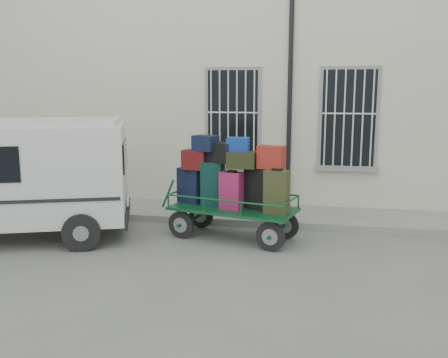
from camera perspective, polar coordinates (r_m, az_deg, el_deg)
ground at (r=9.48m, az=0.34°, el=-7.69°), size 80.00×80.00×0.00m
building at (r=14.46m, az=4.31°, el=10.59°), size 24.00×5.15×6.00m
sidewalk at (r=11.55m, az=2.29°, el=-3.99°), size 24.00×1.70×0.15m
luggage_cart at (r=9.72m, az=0.81°, el=-0.69°), size 2.91×1.68×2.02m
van at (r=10.50m, az=-23.75°, el=0.72°), size 4.99×3.36×2.34m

